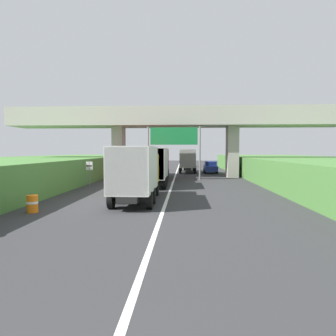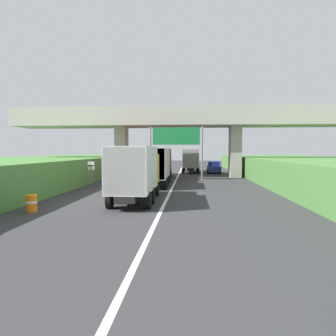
{
  "view_description": "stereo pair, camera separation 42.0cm",
  "coord_description": "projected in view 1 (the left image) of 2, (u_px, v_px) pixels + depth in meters",
  "views": [
    {
      "loc": [
        1.1,
        -1.19,
        3.18
      ],
      "look_at": [
        0.0,
        19.59,
        2.0
      ],
      "focal_mm": 32.09,
      "sensor_mm": 36.0,
      "label": 1
    },
    {
      "loc": [
        1.52,
        -1.17,
        3.18
      ],
      "look_at": [
        0.0,
        19.59,
        2.0
      ],
      "focal_mm": 32.09,
      "sensor_mm": 36.0,
      "label": 2
    }
  ],
  "objects": [
    {
      "name": "truck_green",
      "position": [
        154.0,
        165.0,
        27.21
      ],
      "size": [
        2.44,
        7.3,
        3.44
      ],
      "color": "black",
      "rests_on": "ground"
    },
    {
      "name": "overhead_highway_sign",
      "position": [
        174.0,
        140.0,
        33.02
      ],
      "size": [
        5.88,
        0.18,
        5.88
      ],
      "color": "slate",
      "rests_on": "ground"
    },
    {
      "name": "speed_limit_sign",
      "position": [
        89.0,
        170.0,
        26.97
      ],
      "size": [
        0.6,
        0.08,
        2.23
      ],
      "color": "slate",
      "rests_on": "ground"
    },
    {
      "name": "truck_black",
      "position": [
        187.0,
        159.0,
        44.8
      ],
      "size": [
        2.44,
        7.3,
        3.44
      ],
      "color": "black",
      "rests_on": "ground"
    },
    {
      "name": "lane_centre_stripe",
      "position": [
        173.0,
        183.0,
        29.84
      ],
      "size": [
        0.2,
        97.0,
        0.01
      ],
      "primitive_type": "cube",
      "color": "white",
      "rests_on": "ground"
    },
    {
      "name": "truck_red",
      "position": [
        158.0,
        162.0,
        34.08
      ],
      "size": [
        2.44,
        7.3,
        3.44
      ],
      "color": "black",
      "rests_on": "ground"
    },
    {
      "name": "car_orange",
      "position": [
        187.0,
        163.0,
        60.46
      ],
      "size": [
        1.86,
        4.1,
        1.72
      ],
      "color": "orange",
      "rests_on": "ground"
    },
    {
      "name": "overpass_bridge",
      "position": [
        175.0,
        125.0,
        36.59
      ],
      "size": [
        40.0,
        4.8,
        8.38
      ],
      "color": "#ADA89E",
      "rests_on": "ground"
    },
    {
      "name": "car_blue",
      "position": [
        210.0,
        167.0,
        43.07
      ],
      "size": [
        1.86,
        4.1,
        1.72
      ],
      "color": "#233D9E",
      "rests_on": "ground"
    },
    {
      "name": "construction_barrel_2",
      "position": [
        32.0,
        204.0,
        15.5
      ],
      "size": [
        0.57,
        0.57,
        0.9
      ],
      "color": "orange",
      "rests_on": "ground"
    },
    {
      "name": "truck_yellow",
      "position": [
        137.0,
        171.0,
        18.64
      ],
      "size": [
        2.44,
        7.3,
        3.44
      ],
      "color": "black",
      "rests_on": "ground"
    }
  ]
}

